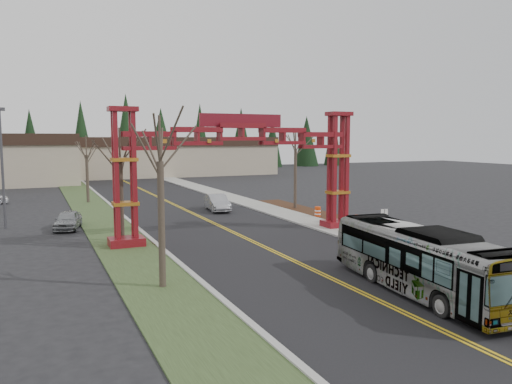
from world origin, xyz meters
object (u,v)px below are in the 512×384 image
bare_tree_right_far (296,149)px  barrel_south (358,222)px  bare_tree_median_near (160,163)px  parked_car_near_a (68,220)px  light_pole_near (2,159)px  gateway_arch (241,152)px  bare_tree_median_mid (120,160)px  silver_sedan (217,203)px  barrel_north (318,212)px  retail_building_east (165,155)px  street_sign (384,217)px  transit_bus (421,260)px  bare_tree_median_far (86,155)px  barrel_mid (332,218)px

bare_tree_right_far → barrel_south: bearing=-93.7°
bare_tree_median_near → parked_car_near_a: bearing=99.6°
light_pole_near → gateway_arch: bearing=-34.2°
gateway_arch → bare_tree_median_mid: bearing=168.5°
silver_sedan → barrel_north: bearing=-42.0°
retail_building_east → bare_tree_median_mid: size_ratio=4.98×
parked_car_near_a → bare_tree_right_far: size_ratio=0.53×
street_sign → transit_bus: bearing=-121.3°
retail_building_east → street_sign: size_ratio=18.54×
transit_bus → silver_sedan: size_ratio=2.27×
bare_tree_median_far → bare_tree_right_far: bearing=-36.0°
bare_tree_right_far → barrel_north: size_ratio=8.01×
barrel_north → retail_building_east: bearing=89.2°
transit_bus → bare_tree_median_mid: (-10.37, 16.81, 3.98)m
light_pole_near → barrel_south: bearing=-24.9°
retail_building_east → silver_sedan: (-7.37, -49.58, -2.72)m
bare_tree_right_far → street_sign: (-1.18, -14.99, -4.35)m
retail_building_east → bare_tree_median_mid: (-18.00, -60.33, 1.98)m
transit_bus → bare_tree_median_near: bearing=157.0°
silver_sedan → barrel_north: size_ratio=4.89×
retail_building_east → transit_bus: (-7.63, -77.15, -2.00)m
light_pole_near → street_sign: light_pole_near is taller
bare_tree_median_far → light_pole_near: 14.97m
transit_bus → barrel_south: bearing=69.3°
parked_car_near_a → bare_tree_median_mid: (3.00, -6.44, 4.78)m
retail_building_east → bare_tree_median_mid: bearing=-106.6°
barrel_south → barrel_north: (-0.04, 5.84, -0.05)m
gateway_arch → street_sign: bearing=-27.5°
parked_car_near_a → barrel_south: size_ratio=3.90×
street_sign → bare_tree_median_near: bearing=-163.3°
barrel_south → retail_building_east: bearing=89.3°
street_sign → gateway_arch: bearing=152.5°
retail_building_east → barrel_south: 62.99m
parked_car_near_a → light_pole_near: light_pole_near is taller
transit_bus → silver_sedan: transit_bus is taller
light_pole_near → barrel_mid: 26.03m
light_pole_near → street_sign: size_ratio=4.50×
bare_tree_median_mid → bare_tree_right_far: 20.03m
gateway_arch → silver_sedan: bearing=78.0°
gateway_arch → street_sign: gateway_arch is taller
bare_tree_median_near → bare_tree_median_mid: bare_tree_median_near is taller
gateway_arch → bare_tree_right_far: gateway_arch is taller
gateway_arch → bare_tree_right_far: 14.43m
parked_car_near_a → light_pole_near: (-4.39, 2.39, 4.62)m
barrel_mid → bare_tree_median_mid: bearing=-180.0°
gateway_arch → bare_tree_right_far: size_ratio=2.32×
parked_car_near_a → barrel_mid: (19.62, -6.44, -0.20)m
gateway_arch → barrel_mid: bearing=10.7°
gateway_arch → parked_car_near_a: 14.62m
barrel_north → parked_car_near_a: bearing=171.0°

